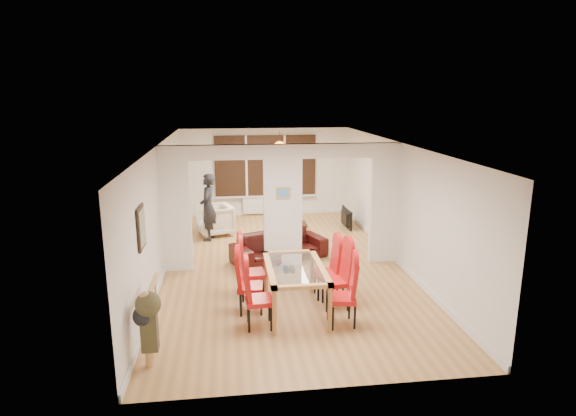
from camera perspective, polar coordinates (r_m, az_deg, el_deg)
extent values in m
cube|color=#B27F48|center=(10.45, -0.61, -6.74)|extent=(5.00, 9.00, 0.01)
cube|color=white|center=(10.07, -0.63, 0.21)|extent=(5.00, 0.18, 2.60)
cube|color=black|center=(14.38, -2.68, 5.04)|extent=(3.00, 0.08, 1.80)
cube|color=white|center=(14.57, -2.61, 0.34)|extent=(1.40, 0.08, 0.50)
sphere|color=orange|center=(13.20, -1.00, 7.13)|extent=(0.36, 0.36, 0.36)
cube|color=gray|center=(7.73, -17.00, -2.23)|extent=(0.04, 0.52, 0.67)
cube|color=#4C8CD8|center=(9.91, -0.57, 1.77)|extent=(0.30, 0.03, 0.25)
imported|color=black|center=(10.67, -1.03, -4.56)|extent=(2.25, 1.56, 0.61)
imported|color=beige|center=(12.66, -8.65, -1.40)|extent=(1.04, 1.06, 0.78)
imported|color=black|center=(12.14, -9.44, 0.11)|extent=(0.67, 0.50, 1.68)
imported|color=black|center=(13.31, 6.59, -1.18)|extent=(0.91, 0.15, 0.52)
cylinder|color=#143F19|center=(12.78, -0.66, -1.16)|extent=(0.06, 0.06, 0.26)
imported|color=#321D11|center=(12.68, -0.23, -1.77)|extent=(0.20, 0.20, 0.05)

